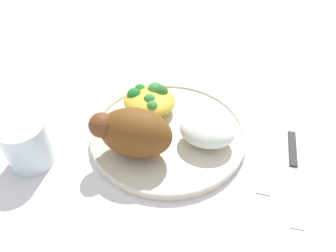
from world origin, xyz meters
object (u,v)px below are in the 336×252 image
(roasted_chicken, at_px, (133,132))
(plate, at_px, (168,133))
(mac_cheese_with_broccoli, at_px, (150,99))
(fork, at_px, (264,162))
(rice_pile, at_px, (207,131))
(water_glass, at_px, (27,145))
(knife, at_px, (294,166))

(roasted_chicken, bearing_deg, plate, -125.86)
(mac_cheese_with_broccoli, height_order, fork, mac_cheese_with_broccoli)
(roasted_chicken, xyz_separation_m, rice_pile, (-0.11, -0.05, -0.02))
(fork, distance_m, water_glass, 0.37)
(mac_cheese_with_broccoli, bearing_deg, fork, 160.31)
(plate, relative_size, mac_cheese_with_broccoli, 2.85)
(plate, xyz_separation_m, rice_pile, (-0.07, 0.01, 0.03))
(roasted_chicken, height_order, fork, roasted_chicken)
(roasted_chicken, height_order, knife, roasted_chicken)
(plate, bearing_deg, rice_pile, 174.23)
(plate, distance_m, rice_pile, 0.07)
(roasted_chicken, bearing_deg, water_glass, 16.38)
(rice_pile, bearing_deg, roasted_chicken, 24.91)
(plate, height_order, rice_pile, rice_pile)
(plate, bearing_deg, water_glass, 27.48)
(water_glass, bearing_deg, mac_cheese_with_broccoli, -134.51)
(roasted_chicken, height_order, rice_pile, roasted_chicken)
(fork, bearing_deg, roasted_chicken, 9.35)
(plate, distance_m, fork, 0.17)
(plate, distance_m, water_glass, 0.23)
(rice_pile, xyz_separation_m, mac_cheese_with_broccoli, (0.11, -0.06, -0.00))
(mac_cheese_with_broccoli, distance_m, water_glass, 0.22)
(fork, bearing_deg, knife, -176.18)
(roasted_chicken, bearing_deg, fork, -170.65)
(mac_cheese_with_broccoli, xyz_separation_m, fork, (-0.21, 0.08, -0.03))
(rice_pile, bearing_deg, knife, 174.55)
(knife, bearing_deg, water_glass, 11.51)
(mac_cheese_with_broccoli, bearing_deg, rice_pile, 152.72)
(fork, bearing_deg, plate, -8.14)
(rice_pile, bearing_deg, plate, -5.77)
(roasted_chicken, relative_size, fork, 0.89)
(water_glass, bearing_deg, plate, -152.52)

